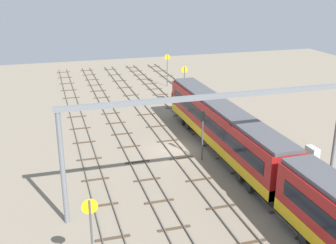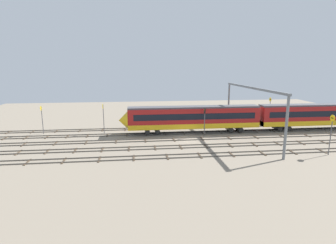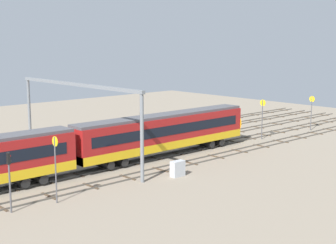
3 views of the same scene
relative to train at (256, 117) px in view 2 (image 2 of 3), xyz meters
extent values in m
plane|color=gray|center=(13.72, 4.34, -2.66)|extent=(101.98, 101.98, 0.00)
cube|color=#59544C|center=(13.72, -5.06, -2.58)|extent=(85.98, 0.07, 0.16)
cube|color=#59544C|center=(13.72, -3.62, -2.58)|extent=(85.98, 0.07, 0.16)
cube|color=#473828|center=(-18.52, -4.34, -2.62)|extent=(0.24, 2.40, 0.08)
cube|color=#473828|center=(-14.22, -4.34, -2.62)|extent=(0.24, 2.40, 0.08)
cube|color=#473828|center=(-9.92, -4.34, -2.62)|extent=(0.24, 2.40, 0.08)
cube|color=#473828|center=(-5.62, -4.34, -2.62)|extent=(0.24, 2.40, 0.08)
cube|color=#473828|center=(-1.32, -4.34, -2.62)|extent=(0.24, 2.40, 0.08)
cube|color=#473828|center=(2.98, -4.34, -2.62)|extent=(0.24, 2.40, 0.08)
cube|color=#473828|center=(7.28, -4.34, -2.62)|extent=(0.24, 2.40, 0.08)
cube|color=#473828|center=(11.58, -4.34, -2.62)|extent=(0.24, 2.40, 0.08)
cube|color=#473828|center=(15.87, -4.34, -2.62)|extent=(0.24, 2.40, 0.08)
cube|color=#473828|center=(20.17, -4.34, -2.62)|extent=(0.24, 2.40, 0.08)
cube|color=#473828|center=(24.47, -4.34, -2.62)|extent=(0.24, 2.40, 0.08)
cube|color=#473828|center=(28.77, -4.34, -2.62)|extent=(0.24, 2.40, 0.08)
cube|color=#473828|center=(33.07, -4.34, -2.62)|extent=(0.24, 2.40, 0.08)
cube|color=#473828|center=(37.37, -4.34, -2.62)|extent=(0.24, 2.40, 0.08)
cube|color=#473828|center=(41.67, -4.34, -2.62)|extent=(0.24, 2.40, 0.08)
cube|color=#473828|center=(45.97, -4.34, -2.62)|extent=(0.24, 2.40, 0.08)
cube|color=#59544C|center=(13.72, -0.72, -2.58)|extent=(85.98, 0.07, 0.16)
cube|color=#59544C|center=(13.72, 0.72, -2.58)|extent=(85.98, 0.07, 0.16)
cube|color=#473828|center=(-13.79, 0.00, -2.62)|extent=(0.24, 2.40, 0.08)
cube|color=#473828|center=(-10.35, 0.00, -2.62)|extent=(0.24, 2.40, 0.08)
cube|color=#473828|center=(-6.91, 0.00, -2.62)|extent=(0.24, 2.40, 0.08)
cube|color=#473828|center=(-3.47, 0.00, -2.62)|extent=(0.24, 2.40, 0.08)
cube|color=#473828|center=(-0.03, 0.00, -2.62)|extent=(0.24, 2.40, 0.08)
cube|color=#473828|center=(3.41, 0.00, -2.62)|extent=(0.24, 2.40, 0.08)
cube|color=#473828|center=(6.85, 0.00, -2.62)|extent=(0.24, 2.40, 0.08)
cube|color=#473828|center=(10.29, 0.00, -2.62)|extent=(0.24, 2.40, 0.08)
cube|color=#473828|center=(13.72, 0.00, -2.62)|extent=(0.24, 2.40, 0.08)
cube|color=#473828|center=(17.16, 0.00, -2.62)|extent=(0.24, 2.40, 0.08)
cube|color=#473828|center=(20.60, 0.00, -2.62)|extent=(0.24, 2.40, 0.08)
cube|color=#473828|center=(24.04, 0.00, -2.62)|extent=(0.24, 2.40, 0.08)
cube|color=#473828|center=(27.48, 0.00, -2.62)|extent=(0.24, 2.40, 0.08)
cube|color=#473828|center=(30.92, 0.00, -2.62)|extent=(0.24, 2.40, 0.08)
cube|color=#473828|center=(34.36, 0.00, -2.62)|extent=(0.24, 2.40, 0.08)
cube|color=#473828|center=(37.80, 0.00, -2.62)|extent=(0.24, 2.40, 0.08)
cube|color=#473828|center=(41.24, 0.00, -2.62)|extent=(0.24, 2.40, 0.08)
cube|color=#473828|center=(44.68, 0.00, -2.62)|extent=(0.24, 2.40, 0.08)
cube|color=#59544C|center=(13.72, 3.62, -2.58)|extent=(85.98, 0.07, 0.16)
cube|color=#59544C|center=(13.72, 5.06, -2.58)|extent=(85.98, 0.07, 0.16)
cube|color=#473828|center=(-12.55, 4.34, -2.62)|extent=(0.24, 2.40, 0.08)
cube|color=#473828|center=(-7.77, 4.34, -2.62)|extent=(0.24, 2.40, 0.08)
cube|color=#473828|center=(-2.99, 4.34, -2.62)|extent=(0.24, 2.40, 0.08)
cube|color=#473828|center=(1.78, 4.34, -2.62)|extent=(0.24, 2.40, 0.08)
cube|color=#473828|center=(6.56, 4.34, -2.62)|extent=(0.24, 2.40, 0.08)
cube|color=#473828|center=(11.34, 4.34, -2.62)|extent=(0.24, 2.40, 0.08)
cube|color=#473828|center=(16.11, 4.34, -2.62)|extent=(0.24, 2.40, 0.08)
cube|color=#473828|center=(20.89, 4.34, -2.62)|extent=(0.24, 2.40, 0.08)
cube|color=#473828|center=(25.67, 4.34, -2.62)|extent=(0.24, 2.40, 0.08)
cube|color=#473828|center=(30.44, 4.34, -2.62)|extent=(0.24, 2.40, 0.08)
cube|color=#473828|center=(35.22, 4.34, -2.62)|extent=(0.24, 2.40, 0.08)
cube|color=#473828|center=(40.00, 4.34, -2.62)|extent=(0.24, 2.40, 0.08)
cube|color=#59544C|center=(13.72, 7.97, -2.58)|extent=(85.98, 0.07, 0.16)
cube|color=#59544C|center=(13.72, 9.40, -2.58)|extent=(85.98, 0.07, 0.16)
cube|color=#473828|center=(-7.77, 8.68, -2.62)|extent=(0.24, 2.40, 0.08)
cube|color=#473828|center=(-3.86, 8.68, -2.62)|extent=(0.24, 2.40, 0.08)
cube|color=#473828|center=(0.05, 8.68, -2.62)|extent=(0.24, 2.40, 0.08)
cube|color=#473828|center=(3.95, 8.68, -2.62)|extent=(0.24, 2.40, 0.08)
cube|color=#473828|center=(7.86, 8.68, -2.62)|extent=(0.24, 2.40, 0.08)
cube|color=#473828|center=(11.77, 8.68, -2.62)|extent=(0.24, 2.40, 0.08)
cube|color=#473828|center=(15.68, 8.68, -2.62)|extent=(0.24, 2.40, 0.08)
cube|color=#473828|center=(19.59, 8.68, -2.62)|extent=(0.24, 2.40, 0.08)
cube|color=#473828|center=(23.49, 8.68, -2.62)|extent=(0.24, 2.40, 0.08)
cube|color=#473828|center=(27.40, 8.68, -2.62)|extent=(0.24, 2.40, 0.08)
cube|color=#473828|center=(31.31, 8.68, -2.62)|extent=(0.24, 2.40, 0.08)
cube|color=#473828|center=(35.22, 8.68, -2.62)|extent=(0.24, 2.40, 0.08)
cube|color=#473828|center=(39.13, 8.68, -2.62)|extent=(0.24, 2.40, 0.08)
cube|color=#59544C|center=(13.72, 12.31, -2.58)|extent=(85.98, 0.07, 0.16)
cube|color=#59544C|center=(13.72, 13.74, -2.58)|extent=(85.98, 0.07, 0.16)
cube|color=#473828|center=(-4.38, 13.03, -2.62)|extent=(0.24, 2.40, 0.08)
cube|color=#473828|center=(0.15, 13.03, -2.62)|extent=(0.24, 2.40, 0.08)
cube|color=#473828|center=(4.67, 13.03, -2.62)|extent=(0.24, 2.40, 0.08)
cube|color=#473828|center=(9.20, 13.03, -2.62)|extent=(0.24, 2.40, 0.08)
cube|color=#473828|center=(13.72, 13.03, -2.62)|extent=(0.24, 2.40, 0.08)
cube|color=#473828|center=(18.25, 13.03, -2.62)|extent=(0.24, 2.40, 0.08)
cube|color=#473828|center=(22.77, 13.03, -2.62)|extent=(0.24, 2.40, 0.08)
cube|color=#473828|center=(27.30, 13.03, -2.62)|extent=(0.24, 2.40, 0.08)
cube|color=#473828|center=(31.82, 13.03, -2.62)|extent=(0.24, 2.40, 0.08)
cube|color=#473828|center=(36.35, 13.03, -2.62)|extent=(0.24, 2.40, 0.08)
cube|color=maroon|center=(11.80, 0.00, 0.20)|extent=(24.00, 2.90, 3.60)
cube|color=gold|center=(11.80, 0.00, -1.15)|extent=(24.00, 2.94, 0.90)
cube|color=#4C4C51|center=(11.80, 0.00, 2.15)|extent=(24.00, 2.50, 0.30)
cube|color=black|center=(11.80, -1.46, 0.63)|extent=(22.00, 0.04, 1.10)
cube|color=black|center=(11.80, 1.46, 0.63)|extent=(22.00, 0.04, 1.10)
cylinder|color=black|center=(3.22, 0.00, -2.05)|extent=(0.90, 2.70, 0.90)
cylinder|color=black|center=(5.02, 0.00, -2.05)|extent=(0.90, 2.70, 0.90)
cylinder|color=black|center=(18.58, 0.00, -2.05)|extent=(0.90, 2.70, 0.90)
cylinder|color=black|center=(20.38, 0.00, -2.05)|extent=(0.90, 2.70, 0.90)
cube|color=maroon|center=(-13.00, 0.00, 0.20)|extent=(24.00, 2.90, 3.60)
cube|color=gold|center=(-13.00, 0.00, -1.15)|extent=(24.00, 2.94, 0.90)
cube|color=#4C4C51|center=(-13.00, 0.00, 2.15)|extent=(24.00, 2.50, 0.30)
cube|color=black|center=(-13.00, -1.46, 0.63)|extent=(22.00, 0.04, 1.10)
cube|color=black|center=(-13.00, 1.46, 0.63)|extent=(22.00, 0.04, 1.10)
cylinder|color=black|center=(-6.22, 0.00, -2.05)|extent=(0.90, 2.70, 0.90)
cylinder|color=black|center=(-4.42, 0.00, -2.05)|extent=(0.90, 2.70, 0.90)
cone|color=gold|center=(24.60, 0.00, 0.02)|extent=(1.60, 3.24, 3.24)
cylinder|color=slate|center=(3.08, -6.47, 1.54)|extent=(0.36, 0.36, 8.40)
cylinder|color=slate|center=(3.08, 15.84, 1.54)|extent=(0.36, 0.36, 8.40)
cube|color=slate|center=(3.08, 4.68, 5.92)|extent=(0.40, 22.91, 0.35)
cylinder|color=#4C4C51|center=(28.19, -1.64, 0.04)|extent=(0.12, 0.12, 5.39)
cylinder|color=yellow|center=(28.23, -1.64, 2.34)|extent=(0.05, 0.88, 0.88)
cube|color=black|center=(28.26, -1.64, 2.34)|extent=(0.02, 0.39, 0.12)
cylinder|color=#4C4C51|center=(39.14, -2.49, -0.11)|extent=(0.12, 0.12, 5.11)
cylinder|color=yellow|center=(39.18, -2.49, 2.05)|extent=(0.05, 0.88, 0.88)
cube|color=black|center=(39.21, -2.49, 2.05)|extent=(0.02, 0.39, 0.12)
cylinder|color=#4C4C51|center=(-4.16, 14.77, 0.15)|extent=(0.12, 0.12, 5.62)
cylinder|color=yellow|center=(-4.12, 14.77, 2.55)|extent=(0.05, 0.90, 0.90)
cube|color=black|center=(-4.09, 14.77, 2.55)|extent=(0.02, 0.40, 0.12)
cylinder|color=#4C4C51|center=(-5.97, -6.31, 0.12)|extent=(0.12, 0.12, 5.57)
cylinder|color=yellow|center=(-5.93, -6.31, 2.53)|extent=(0.05, 0.83, 0.83)
cube|color=black|center=(-5.90, -6.31, 2.53)|extent=(0.02, 0.37, 0.12)
cylinder|color=#4C4C51|center=(-9.78, -5.95, -0.72)|extent=(0.14, 0.14, 3.88)
cube|color=black|center=(-9.78, -5.95, 1.68)|extent=(0.20, 0.32, 0.90)
sphere|color=red|center=(-9.67, -5.95, 1.87)|extent=(0.20, 0.20, 0.20)
sphere|color=#262626|center=(-9.67, -5.95, 1.48)|extent=(0.20, 0.20, 0.20)
cylinder|color=#4C4C51|center=(10.47, 2.57, -0.63)|extent=(0.14, 0.14, 4.05)
cube|color=black|center=(10.47, 2.57, 1.85)|extent=(0.20, 0.32, 0.90)
sphere|color=yellow|center=(10.58, 2.57, 2.04)|extent=(0.20, 0.20, 0.20)
sphere|color=#262626|center=(10.58, 2.57, 1.65)|extent=(0.20, 0.20, 0.20)
cube|color=#B2B7BC|center=(6.93, -7.27, -1.87)|extent=(1.46, 0.73, 1.57)
cube|color=#333333|center=(7.68, -7.27, -1.64)|extent=(0.02, 0.51, 0.24)
camera|label=1|loc=(-24.15, 16.40, 14.22)|focal=44.78mm
camera|label=2|loc=(22.38, 48.38, 9.51)|focal=29.35mm
camera|label=3|loc=(-25.58, -41.16, 10.59)|focal=52.44mm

